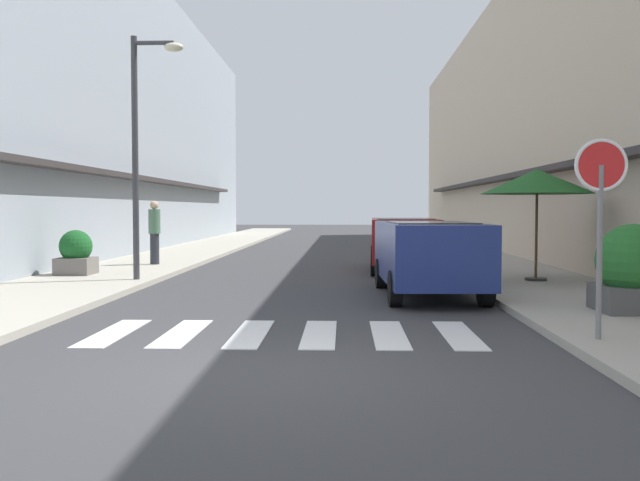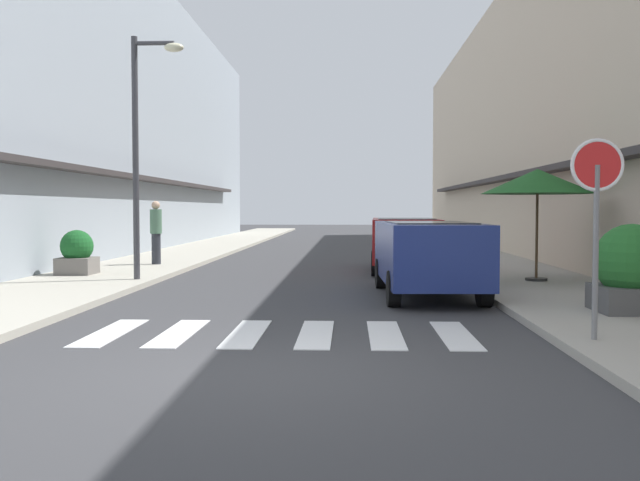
# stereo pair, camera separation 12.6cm
# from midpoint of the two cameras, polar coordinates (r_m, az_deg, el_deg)

# --- Properties ---
(ground_plane) EXTENTS (101.25, 101.25, 0.00)m
(ground_plane) POSITION_cam_midpoint_polar(r_m,az_deg,el_deg) (25.72, 0.43, -1.26)
(ground_plane) COLOR #38383A
(sidewalk_left) EXTENTS (3.13, 64.43, 0.12)m
(sidewalk_left) POSITION_cam_midpoint_polar(r_m,az_deg,el_deg) (26.38, -10.66, -1.08)
(sidewalk_left) COLOR #ADA899
(sidewalk_left) RESTS_ON ground_plane
(sidewalk_right) EXTENTS (3.13, 64.43, 0.12)m
(sidewalk_right) POSITION_cam_midpoint_polar(r_m,az_deg,el_deg) (26.04, 11.67, -1.14)
(sidewalk_right) COLOR #9E998E
(sidewalk_right) RESTS_ON ground_plane
(building_row_left) EXTENTS (5.50, 43.42, 10.90)m
(building_row_left) POSITION_cam_midpoint_polar(r_m,az_deg,el_deg) (28.98, -18.13, 9.83)
(building_row_left) COLOR #939EA8
(building_row_left) RESTS_ON ground_plane
(building_row_right) EXTENTS (5.50, 43.42, 9.99)m
(building_row_right) POSITION_cam_midpoint_polar(r_m,az_deg,el_deg) (28.38, 19.56, 9.05)
(building_row_right) COLOR #C6B299
(building_row_right) RESTS_ON ground_plane
(crosswalk) EXTENTS (5.20, 2.20, 0.01)m
(crosswalk) POSITION_cam_midpoint_polar(r_m,az_deg,el_deg) (9.78, -2.77, -7.53)
(crosswalk) COLOR silver
(crosswalk) RESTS_ON ground_plane
(parked_car_near) EXTENTS (1.92, 4.50, 1.47)m
(parked_car_near) POSITION_cam_midpoint_polar(r_m,az_deg,el_deg) (13.93, 8.94, -0.75)
(parked_car_near) COLOR navy
(parked_car_near) RESTS_ON ground_plane
(parked_car_mid) EXTENTS (1.95, 4.43, 1.47)m
(parked_car_mid) POSITION_cam_midpoint_polar(r_m,az_deg,el_deg) (19.50, 7.06, 0.21)
(parked_car_mid) COLOR maroon
(parked_car_mid) RESTS_ON ground_plane
(round_street_sign) EXTENTS (0.65, 0.07, 2.46)m
(round_street_sign) POSITION_cam_midpoint_polar(r_m,az_deg,el_deg) (9.26, 21.83, 4.11)
(round_street_sign) COLOR slate
(round_street_sign) RESTS_ON sidewalk_right
(street_lamp) EXTENTS (1.19, 0.28, 5.47)m
(street_lamp) POSITION_cam_midpoint_polar(r_m,az_deg,el_deg) (16.56, -13.86, 8.50)
(street_lamp) COLOR #38383D
(street_lamp) RESTS_ON sidewalk_left
(cafe_umbrella) EXTENTS (2.48, 2.48, 2.49)m
(cafe_umbrella) POSITION_cam_midpoint_polar(r_m,az_deg,el_deg) (16.44, 17.37, 4.55)
(cafe_umbrella) COLOR #262626
(cafe_umbrella) RESTS_ON sidewalk_right
(planter_corner) EXTENTS (1.14, 1.14, 1.37)m
(planter_corner) POSITION_cam_midpoint_polar(r_m,az_deg,el_deg) (11.99, 24.14, -2.15)
(planter_corner) COLOR #4C4C4C
(planter_corner) RESTS_ON sidewalk_right
(planter_midblock) EXTENTS (0.84, 0.84, 1.09)m
(planter_midblock) POSITION_cam_midpoint_polar(r_m,az_deg,el_deg) (18.24, -18.85, -0.99)
(planter_midblock) COLOR slate
(planter_midblock) RESTS_ON sidewalk_left
(pedestrian_walking_near) EXTENTS (0.34, 0.34, 1.83)m
(pedestrian_walking_near) POSITION_cam_midpoint_polar(r_m,az_deg,el_deg) (20.92, -12.94, 0.79)
(pedestrian_walking_near) COLOR #282B33
(pedestrian_walking_near) RESTS_ON sidewalk_left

